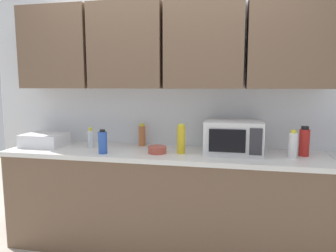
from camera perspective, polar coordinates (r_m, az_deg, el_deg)
The scene contains 11 objects.
wall_back_with_cabinets at distance 2.89m, azimuth -0.15°, elevation 9.59°, with size 3.67×0.38×2.60m.
counter_run at distance 2.86m, azimuth -1.12°, elevation -13.52°, with size 2.80×0.63×0.90m.
microwave at distance 2.68m, azimuth 11.96°, elevation -2.04°, with size 0.48×0.37×0.28m.
dish_rack at distance 3.17m, azimuth -21.84°, elevation -2.41°, with size 0.38×0.30×0.12m, color silver.
bottle_clear_tall at distance 2.96m, azimuth -14.09°, elevation -2.28°, with size 0.06×0.06×0.19m.
bottle_white_jar at distance 2.66m, azimuth 22.09°, elevation -3.24°, with size 0.07×0.07×0.23m.
bottle_blue_cleaner at distance 2.68m, azimuth -11.99°, elevation -2.95°, with size 0.08×0.08×0.21m.
bottle_yellow_mustard at distance 2.62m, azimuth 2.44°, elevation -2.46°, with size 0.07×0.07×0.25m.
bottle_spice_jar at distance 2.97m, azimuth -4.83°, elevation -1.70°, with size 0.06×0.06×0.21m.
bottle_red_sauce at distance 2.77m, azimuth 23.89°, elevation -2.69°, with size 0.08×0.08×0.25m.
bowl_ceramic_small at distance 2.65m, azimuth -2.02°, elevation -4.41°, with size 0.16×0.16×0.06m, color #B24C3D.
Camera 1 is at (0.59, -2.90, 1.48)m, focal length 32.96 mm.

